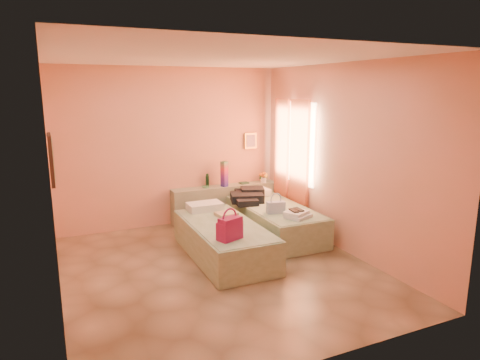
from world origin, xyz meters
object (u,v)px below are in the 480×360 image
object	(u,v)px
flower_vase	(264,176)
blue_handbag	(276,207)
water_bottle	(207,180)
green_book	(244,183)
bed_right	(275,221)
towel_stack	(298,214)
magenta_handbag	(230,228)
bed_left	(224,240)
headboard_ledge	(225,202)

from	to	relation	value
flower_vase	blue_handbag	world-z (taller)	flower_vase
water_bottle	green_book	distance (m)	0.73
bed_right	blue_handbag	xyz separation A→B (m)	(-0.18, -0.35, 0.34)
bed_right	towel_stack	size ratio (longest dim) A/B	5.71
magenta_handbag	towel_stack	size ratio (longest dim) A/B	0.92
bed_left	magenta_handbag	distance (m)	0.77
green_book	water_bottle	bearing A→B (deg)	167.33
bed_right	blue_handbag	world-z (taller)	blue_handbag
bed_left	blue_handbag	world-z (taller)	blue_handbag
green_book	magenta_handbag	size ratio (longest dim) A/B	0.52
magenta_handbag	towel_stack	bearing A→B (deg)	-2.06
towel_stack	bed_left	bearing A→B (deg)	171.03
green_book	blue_handbag	distance (m)	1.54
bed_right	water_bottle	distance (m)	1.54
green_book	towel_stack	xyz separation A→B (m)	(0.03, -1.89, -0.11)
flower_vase	blue_handbag	xyz separation A→B (m)	(-0.55, -1.47, -0.18)
magenta_handbag	blue_handbag	distance (m)	1.40
magenta_handbag	headboard_ledge	bearing A→B (deg)	47.93
green_book	flower_vase	distance (m)	0.41
bed_left	green_book	bearing A→B (deg)	57.28
flower_vase	bed_left	bearing A→B (deg)	-132.58
flower_vase	green_book	bearing A→B (deg)	170.99
headboard_ledge	blue_handbag	world-z (taller)	blue_handbag
water_bottle	flower_vase	distance (m)	1.12
flower_vase	magenta_handbag	size ratio (longest dim) A/B	0.76
water_bottle	bed_left	bearing A→B (deg)	-102.89
magenta_handbag	blue_handbag	world-z (taller)	magenta_handbag
water_bottle	magenta_handbag	xyz separation A→B (m)	(-0.58, -2.41, -0.11)
magenta_handbag	water_bottle	bearing A→B (deg)	55.65
blue_handbag	headboard_ledge	bearing A→B (deg)	108.84
flower_vase	magenta_handbag	world-z (taller)	flower_vase
water_bottle	green_book	xyz separation A→B (m)	(0.72, -0.07, -0.10)
headboard_ledge	bed_right	bearing A→B (deg)	-70.71
headboard_ledge	green_book	distance (m)	0.52
bed_left	water_bottle	xyz separation A→B (m)	(0.41, 1.78, 0.51)
bed_left	towel_stack	xyz separation A→B (m)	(1.15, -0.18, 0.30)
water_bottle	towel_stack	distance (m)	2.11
headboard_ledge	flower_vase	size ratio (longest dim) A/B	8.36
bed_left	headboard_ledge	bearing A→B (deg)	67.19
bed_left	blue_handbag	distance (m)	1.04
bed_left	water_bottle	distance (m)	1.89
flower_vase	blue_handbag	distance (m)	1.58
headboard_ledge	towel_stack	distance (m)	1.94
water_bottle	blue_handbag	distance (m)	1.70
blue_handbag	flower_vase	bearing A→B (deg)	79.74
green_book	towel_stack	bearing A→B (deg)	-96.51
magenta_handbag	towel_stack	distance (m)	1.40
water_bottle	green_book	world-z (taller)	water_bottle
bed_left	flower_vase	size ratio (longest dim) A/B	8.15
headboard_ledge	flower_vase	xyz separation A→B (m)	(0.78, -0.05, 0.45)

